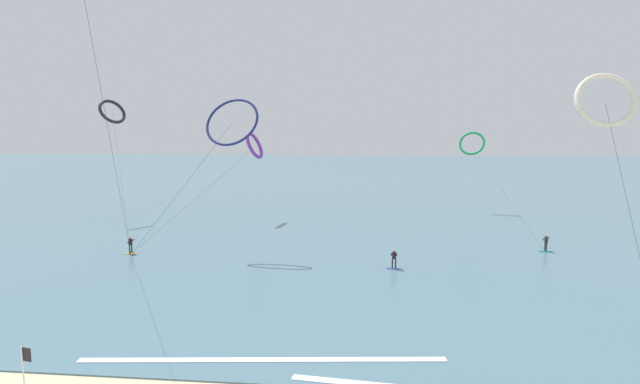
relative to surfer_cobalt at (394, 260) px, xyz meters
name	(u,v)px	position (x,y,z in m)	size (l,w,h in m)	color
sea_water	(355,178)	(-5.85, 79.70, -0.78)	(400.00, 200.00, 0.08)	slate
surfer_cobalt	(394,260)	(0.00, 0.00, 0.00)	(1.40, 0.60, 1.70)	#2647B7
surfer_amber	(131,246)	(-24.92, 2.70, 0.00)	(1.40, 0.66, 1.70)	orange
surfer_teal	(546,244)	(15.06, 7.59, 0.00)	(1.40, 0.62, 1.70)	teal
kite_violet	(254,146)	(-17.24, 22.32, 8.99)	(8.96, 21.68, 11.64)	purple
kite_charcoal	(112,112)	(-35.83, 21.04, 13.38)	(12.84, 20.55, 15.89)	black
kite_navy	(232,122)	(-15.40, 5.20, 11.83)	(12.50, 4.61, 14.99)	navy
kite_ivory	(606,100)	(13.75, -5.89, 13.12)	(4.14, 8.07, 15.91)	silver
kite_emerald	(472,143)	(12.56, 32.53, 9.05)	(4.60, 26.59, 11.63)	#199351
beach_flag	(25,369)	(-16.59, -23.50, 1.13)	(0.47, 0.12, 2.94)	silver
wave_crest_mid	(263,361)	(-7.59, -17.93, -0.76)	(19.15, 0.50, 0.12)	white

